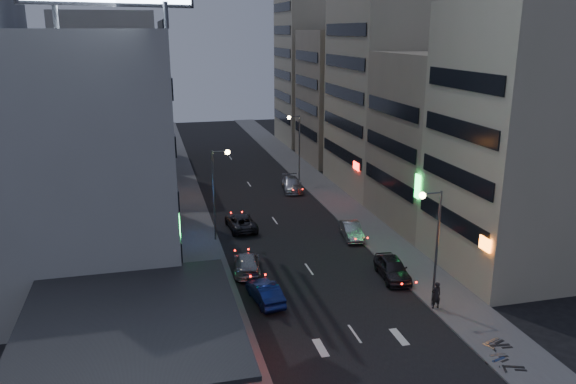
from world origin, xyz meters
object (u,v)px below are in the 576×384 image
object	(u,v)px
scooter_silver_b	(498,328)
road_car_silver	(247,263)
parked_car_left	(241,222)
scooter_blue	(504,349)
parked_car_right_far	(292,184)
person	(436,295)
parked_car_right_near	(392,268)
scooter_silver_a	(505,345)
scooter_black_a	(526,358)
scooter_black_b	(510,335)
parked_car_right_mid	(351,230)
road_car_blue	(265,292)

from	to	relation	value
scooter_silver_b	road_car_silver	bearing A→B (deg)	24.49
parked_car_left	scooter_blue	distance (m)	27.26
parked_car_right_far	person	size ratio (longest dim) A/B	2.77
scooter_silver_b	parked_car_right_near	bearing A→B (deg)	-4.94
parked_car_right_near	scooter_silver_a	xyz separation A→B (m)	(1.90, -11.19, -0.17)
parked_car_left	scooter_black_a	world-z (taller)	parked_car_left
scooter_black_b	parked_car_right_mid	bearing A→B (deg)	15.35
parked_car_right_near	road_car_blue	size ratio (longest dim) A/B	1.08
parked_car_left	scooter_silver_a	distance (m)	27.07
parked_car_right_mid	parked_car_right_far	world-z (taller)	parked_car_right_far
road_car_silver	scooter_black_b	world-z (taller)	road_car_silver
parked_car_right_far	parked_car_left	bearing A→B (deg)	-117.06
parked_car_left	scooter_silver_b	size ratio (longest dim) A/B	2.63
parked_car_right_near	parked_car_right_far	distance (m)	25.10
scooter_black_a	scooter_silver_b	distance (m)	3.08
parked_car_right_mid	scooter_silver_b	distance (m)	18.53
parked_car_left	scooter_silver_a	xyz separation A→B (m)	(11.11, -24.68, -0.09)
scooter_blue	parked_car_right_mid	bearing A→B (deg)	-10.08
scooter_blue	parked_car_right_near	bearing A→B (deg)	-6.64
parked_car_right_near	road_car_blue	bearing A→B (deg)	-165.34
scooter_silver_b	scooter_blue	bearing A→B (deg)	136.38
parked_car_right_mid	scooter_silver_a	bearing A→B (deg)	-77.03
parked_car_left	road_car_blue	size ratio (longest dim) A/B	1.18
parked_car_right_mid	scooter_black_a	size ratio (longest dim) A/B	2.39
parked_car_right_mid	parked_car_left	size ratio (longest dim) A/B	0.83
parked_car_right_mid	road_car_blue	xyz separation A→B (m)	(-10.05, -10.21, 0.02)
parked_car_right_mid	road_car_blue	bearing A→B (deg)	-127.01
person	parked_car_right_near	bearing A→B (deg)	-84.69
parked_car_right_far	road_car_silver	xyz separation A→B (m)	(-9.09, -21.33, -0.05)
scooter_black_a	scooter_silver_b	size ratio (longest dim) A/B	0.91
parked_car_right_near	scooter_silver_b	bearing A→B (deg)	-69.22
parked_car_left	scooter_silver_b	xyz separation A→B (m)	(11.69, -23.12, 0.00)
road_car_silver	scooter_black_b	xyz separation A→B (m)	(13.11, -14.15, -0.03)
road_car_blue	scooter_black_a	distance (m)	16.58
road_car_silver	scooter_black_b	bearing A→B (deg)	141.66
parked_car_right_near	parked_car_right_mid	distance (m)	8.74
road_car_blue	scooter_black_a	xyz separation A→B (m)	(12.20, -11.22, -0.05)
road_car_blue	person	distance (m)	11.43
road_car_silver	scooter_black_a	distance (m)	20.65
parked_car_right_mid	scooter_blue	size ratio (longest dim) A/B	2.66
scooter_black_a	scooter_blue	distance (m)	1.29
scooter_silver_a	person	bearing A→B (deg)	11.28
parked_car_right_near	scooter_black_b	world-z (taller)	parked_car_right_near
scooter_black_a	parked_car_left	bearing A→B (deg)	43.88
road_car_silver	scooter_blue	bearing A→B (deg)	137.00
road_car_blue	person	xyz separation A→B (m)	(10.75, -3.87, 0.34)
parked_car_right_near	scooter_silver_b	distance (m)	9.94
scooter_blue	scooter_black_b	bearing A→B (deg)	-60.48
road_car_silver	scooter_black_b	size ratio (longest dim) A/B	2.68
parked_car_right_mid	scooter_black_b	distance (m)	19.35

